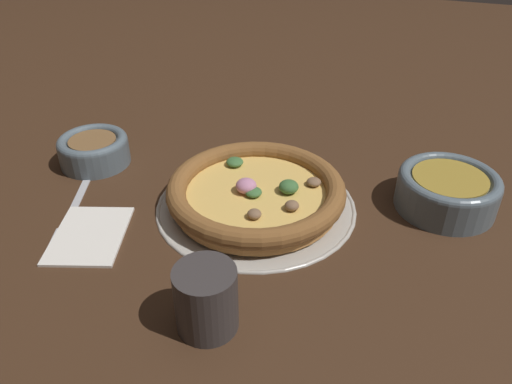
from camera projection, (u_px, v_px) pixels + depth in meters
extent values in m
plane|color=#3D2616|center=(256.00, 206.00, 0.76)|extent=(3.00, 3.00, 0.00)
cylinder|color=#B7B2A8|center=(256.00, 205.00, 0.76)|extent=(0.30, 0.30, 0.00)
torus|color=#B7B2A8|center=(256.00, 204.00, 0.76)|extent=(0.30, 0.30, 0.01)
cylinder|color=#BC7F42|center=(256.00, 198.00, 0.75)|extent=(0.25, 0.25, 0.02)
torus|color=brown|center=(256.00, 189.00, 0.75)|extent=(0.27, 0.27, 0.03)
cylinder|color=#B7381E|center=(256.00, 193.00, 0.75)|extent=(0.22, 0.22, 0.00)
cylinder|color=#E5B75B|center=(256.00, 192.00, 0.75)|extent=(0.21, 0.21, 0.00)
ellipsoid|color=brown|center=(292.00, 206.00, 0.71)|extent=(0.03, 0.03, 0.01)
ellipsoid|color=brown|center=(314.00, 182.00, 0.76)|extent=(0.03, 0.03, 0.01)
ellipsoid|color=#C17FA3|center=(246.00, 186.00, 0.74)|extent=(0.04, 0.04, 0.02)
ellipsoid|color=#3D6B38|center=(250.00, 192.00, 0.74)|extent=(0.03, 0.03, 0.01)
ellipsoid|color=#3D6B38|center=(235.00, 162.00, 0.81)|extent=(0.04, 0.04, 0.01)
ellipsoid|color=#3D6B38|center=(289.00, 187.00, 0.74)|extent=(0.04, 0.04, 0.02)
ellipsoid|color=brown|center=(254.00, 214.00, 0.69)|extent=(0.02, 0.02, 0.01)
cylinder|color=slate|center=(446.00, 193.00, 0.75)|extent=(0.15, 0.15, 0.05)
torus|color=slate|center=(450.00, 179.00, 0.73)|extent=(0.15, 0.15, 0.02)
cylinder|color=olive|center=(450.00, 178.00, 0.73)|extent=(0.11, 0.11, 0.00)
cylinder|color=slate|center=(94.00, 152.00, 0.86)|extent=(0.12, 0.12, 0.04)
torus|color=slate|center=(92.00, 142.00, 0.85)|extent=(0.12, 0.12, 0.02)
cylinder|color=brown|center=(92.00, 141.00, 0.85)|extent=(0.08, 0.08, 0.00)
cylinder|color=#383333|center=(206.00, 299.00, 0.55)|extent=(0.07, 0.07, 0.08)
cube|color=white|center=(89.00, 234.00, 0.70)|extent=(0.15, 0.13, 0.01)
cube|color=#B7B7BC|center=(76.00, 202.00, 0.77)|extent=(0.12, 0.06, 0.00)
cube|color=#B7B7BC|center=(60.00, 238.00, 0.70)|extent=(0.05, 0.04, 0.00)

